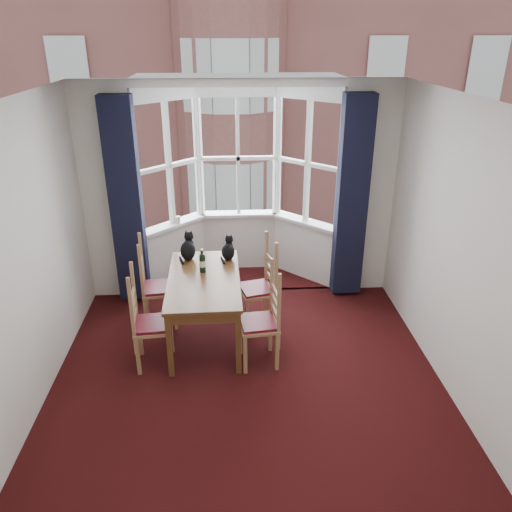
{
  "coord_description": "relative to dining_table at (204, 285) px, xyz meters",
  "views": [
    {
      "loc": [
        -0.16,
        -3.92,
        3.31
      ],
      "look_at": [
        0.14,
        1.05,
        1.05
      ],
      "focal_mm": 35.0,
      "sensor_mm": 36.0,
      "label": 1
    }
  ],
  "objects": [
    {
      "name": "chair_right_near",
      "position": [
        0.67,
        -0.5,
        -0.21
      ],
      "size": [
        0.45,
        0.46,
        0.92
      ],
      "color": "#9F764D",
      "rests_on": "floor"
    },
    {
      "name": "cat_right",
      "position": [
        0.28,
        0.5,
        0.21
      ],
      "size": [
        0.2,
        0.25,
        0.3
      ],
      "color": "black",
      "rests_on": "dining_table"
    },
    {
      "name": "floor",
      "position": [
        0.45,
        -1.09,
        -0.69
      ],
      "size": [
        4.5,
        4.5,
        0.0
      ],
      "primitive_type": "plane",
      "color": "black",
      "rests_on": "ground"
    },
    {
      "name": "chair_left_near",
      "position": [
        -0.62,
        -0.48,
        -0.21
      ],
      "size": [
        0.43,
        0.45,
        0.92
      ],
      "color": "#9F764D",
      "rests_on": "floor"
    },
    {
      "name": "wall_back_pier_right",
      "position": [
        2.1,
        1.16,
        0.71
      ],
      "size": [
        0.7,
        0.12,
        2.8
      ],
      "primitive_type": "cube",
      "color": "silver",
      "rests_on": "floor"
    },
    {
      "name": "wine_bottle",
      "position": [
        -0.02,
        0.16,
        0.21
      ],
      "size": [
        0.07,
        0.07,
        0.28
      ],
      "color": "black",
      "rests_on": "dining_table"
    },
    {
      "name": "dining_table",
      "position": [
        0.0,
        0.0,
        0.0
      ],
      "size": [
        0.83,
        1.51,
        0.78
      ],
      "color": "brown",
      "rests_on": "floor"
    },
    {
      "name": "wall_near",
      "position": [
        0.45,
        -3.34,
        0.71
      ],
      "size": [
        4.0,
        0.0,
        4.0
      ],
      "primitive_type": "plane",
      "rotation": [
        -1.57,
        0.0,
        0.0
      ],
      "color": "silver",
      "rests_on": "floor"
    },
    {
      "name": "chair_left_far",
      "position": [
        -0.65,
        0.34,
        -0.21
      ],
      "size": [
        0.45,
        0.47,
        0.92
      ],
      "color": "#9F764D",
      "rests_on": "floor"
    },
    {
      "name": "wall_back_pier_left",
      "position": [
        -1.2,
        1.16,
        0.71
      ],
      "size": [
        0.7,
        0.12,
        2.8
      ],
      "primitive_type": "cube",
      "color": "silver",
      "rests_on": "floor"
    },
    {
      "name": "tenement_building",
      "position": [
        0.45,
        12.92,
        0.91
      ],
      "size": [
        18.4,
        7.8,
        15.2
      ],
      "color": "#9B5850",
      "rests_on": "street"
    },
    {
      "name": "wall_right",
      "position": [
        2.45,
        -1.09,
        0.71
      ],
      "size": [
        0.0,
        4.5,
        4.5
      ],
      "primitive_type": "plane",
      "rotation": [
        1.57,
        0.0,
        -1.57
      ],
      "color": "silver",
      "rests_on": "floor"
    },
    {
      "name": "bay_window",
      "position": [
        0.45,
        1.67,
        0.71
      ],
      "size": [
        2.76,
        0.94,
        2.8
      ],
      "color": "white",
      "rests_on": "floor"
    },
    {
      "name": "ceiling",
      "position": [
        0.45,
        -1.09,
        2.11
      ],
      "size": [
        4.5,
        4.5,
        0.0
      ],
      "primitive_type": "plane",
      "rotation": [
        3.14,
        0.0,
        0.0
      ],
      "color": "white",
      "rests_on": "floor"
    },
    {
      "name": "chair_right_far",
      "position": [
        0.7,
        0.27,
        -0.21
      ],
      "size": [
        0.49,
        0.5,
        0.92
      ],
      "color": "#9F764D",
      "rests_on": "floor"
    },
    {
      "name": "wall_left",
      "position": [
        -1.55,
        -1.09,
        0.71
      ],
      "size": [
        0.0,
        4.5,
        4.5
      ],
      "primitive_type": "plane",
      "rotation": [
        1.57,
        0.0,
        1.57
      ],
      "color": "silver",
      "rests_on": "floor"
    },
    {
      "name": "curtain_right",
      "position": [
        1.87,
        0.98,
        0.66
      ],
      "size": [
        0.38,
        0.22,
        2.6
      ],
      "primitive_type": "cube",
      "color": "black",
      "rests_on": "floor"
    },
    {
      "name": "curtain_left",
      "position": [
        -0.97,
        0.98,
        0.66
      ],
      "size": [
        0.38,
        0.22,
        2.6
      ],
      "primitive_type": "cube",
      "color": "black",
      "rests_on": "floor"
    },
    {
      "name": "candle_tall",
      "position": [
        -0.4,
        1.51,
        0.24
      ],
      "size": [
        0.06,
        0.06,
        0.1
      ],
      "primitive_type": "cylinder",
      "color": "white",
      "rests_on": "bay_window"
    },
    {
      "name": "street",
      "position": [
        0.45,
        31.16,
        -6.69
      ],
      "size": [
        80.0,
        80.0,
        0.0
      ],
      "primitive_type": "plane",
      "color": "#333335",
      "rests_on": "ground"
    },
    {
      "name": "cat_left",
      "position": [
        -0.2,
        0.53,
        0.22
      ],
      "size": [
        0.22,
        0.28,
        0.35
      ],
      "color": "black",
      "rests_on": "dining_table"
    }
  ]
}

